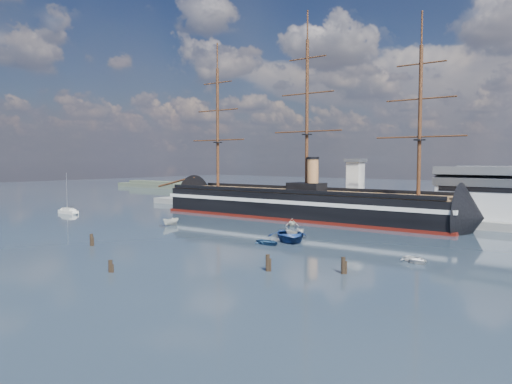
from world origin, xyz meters
The scene contains 16 objects.
ground centered at (0.00, 40.00, 0.00)m, with size 600.00×600.00×0.00m, color #212E40.
quay centered at (10.00, 76.00, 0.00)m, with size 180.00×18.00×2.00m, color slate.
quay_tower centered at (3.00, 73.00, 9.75)m, with size 5.00×5.00×15.00m.
shoreline centered at (-139.23, 135.00, 1.45)m, with size 120.00×10.00×4.00m.
warship centered at (-9.19, 60.00, 4.04)m, with size 113.05×18.21×53.94m.
sailboat centered at (-70.57, 25.42, 0.81)m, with size 7.91×2.34×12.64m.
motorboat_a centered at (-24.68, 26.61, 0.00)m, with size 5.98×2.19×2.39m, color silver.
motorboat_b centered at (11.79, 19.53, 0.00)m, with size 3.34×1.34×1.56m, color navy.
motorboat_c centered at (11.01, 30.10, 0.00)m, with size 5.84×2.14×2.34m, color beige.
motorboat_d centered at (0.02, 44.95, 0.00)m, with size 6.14×2.66×2.25m, color white.
motorboat_e centered at (41.07, 20.92, 0.00)m, with size 3.21×1.29×1.50m, color silver.
motorboat_g centered at (12.68, 25.85, 0.00)m, with size 7.31×2.92×3.41m, color navy.
piling_near_left centered at (-14.25, -3.04, 0.00)m, with size 0.64×0.64×3.04m, color black.
piling_near_mid centered at (8.00, -14.30, 0.00)m, with size 0.64×0.64×2.54m, color black.
piling_near_right centered at (25.90, 0.93, 0.00)m, with size 0.64×0.64×3.24m, color black.
piling_far_right centered at (35.65, 6.49, 0.00)m, with size 0.64×0.64×3.19m, color black.
Camera 1 is at (70.90, -58.05, 16.83)m, focal length 35.00 mm.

